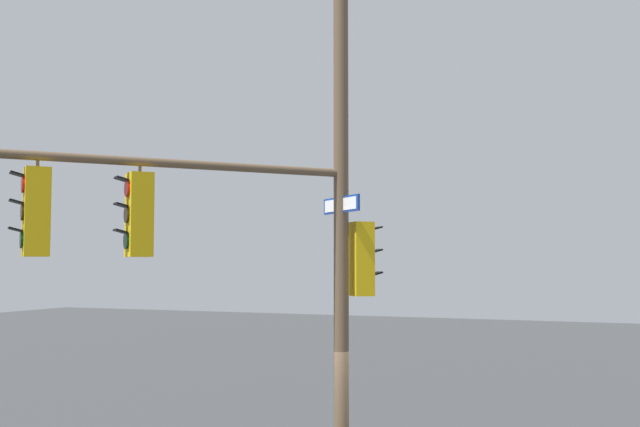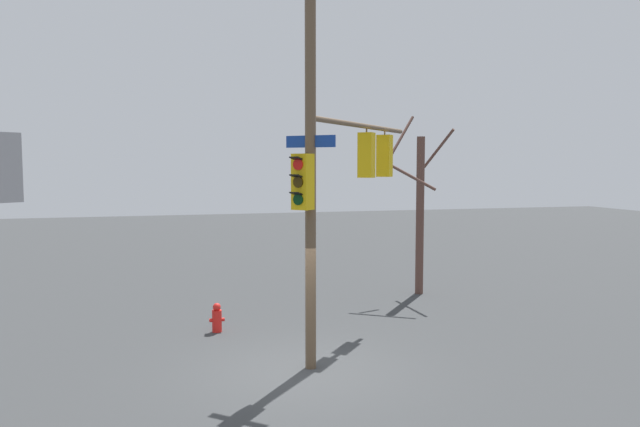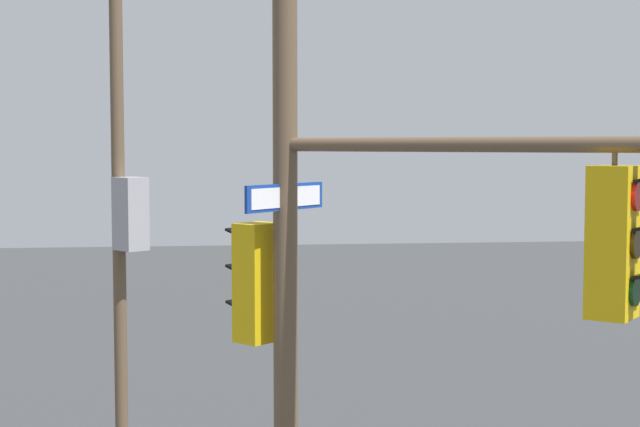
{
  "view_description": "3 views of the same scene",
  "coord_description": "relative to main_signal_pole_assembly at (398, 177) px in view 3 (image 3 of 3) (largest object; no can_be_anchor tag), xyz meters",
  "views": [
    {
      "loc": [
        3.7,
        -10.53,
        3.8
      ],
      "look_at": [
        -0.7,
        0.25,
        4.56
      ],
      "focal_mm": 42.09,
      "sensor_mm": 36.0,
      "label": 1
    },
    {
      "loc": [
        2.87,
        11.55,
        4.17
      ],
      "look_at": [
        -0.44,
        -0.33,
        3.18
      ],
      "focal_mm": 33.77,
      "sensor_mm": 36.0,
      "label": 2
    },
    {
      "loc": [
        -8.75,
        0.48,
        5.12
      ],
      "look_at": [
        -0.64,
        -0.43,
        4.53
      ],
      "focal_mm": 53.87,
      "sensor_mm": 36.0,
      "label": 3
    }
  ],
  "objects": [
    {
      "name": "secondary_pole_assembly",
      "position": [
        6.0,
        2.83,
        -0.68
      ],
      "size": [
        0.62,
        0.56,
        8.37
      ],
      "rotation": [
        0.0,
        0.0,
        3.79
      ],
      "color": "brown",
      "rests_on": "ground"
    },
    {
      "name": "main_signal_pole_assembly",
      "position": [
        0.0,
        0.0,
        0.0
      ],
      "size": [
        5.99,
        4.65,
        9.4
      ],
      "rotation": [
        0.0,
        0.0,
        3.98
      ],
      "color": "brown",
      "rests_on": "ground"
    }
  ]
}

